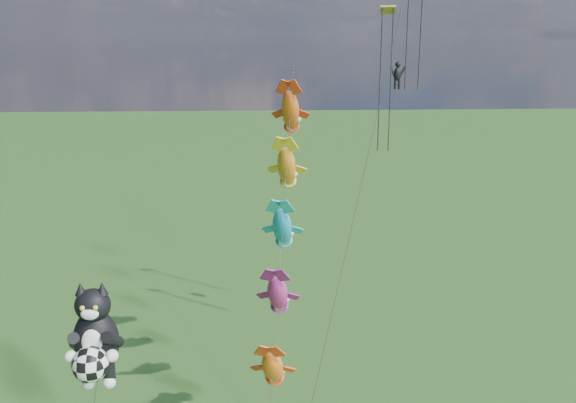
{
  "coord_description": "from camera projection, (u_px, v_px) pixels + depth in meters",
  "views": [
    {
      "loc": [
        10.58,
        -23.78,
        19.88
      ],
      "look_at": [
        12.47,
        10.36,
        10.96
      ],
      "focal_mm": 40.0,
      "sensor_mm": 36.0,
      "label": 1
    }
  ],
  "objects": [
    {
      "name": "parafoil_rig",
      "position": [
        397.0,
        57.0,
        37.71
      ],
      "size": [
        9.08,
        15.64,
        26.1
      ],
      "rotation": [
        0.0,
        0.0,
        -0.42
      ],
      "color": "brown",
      "rests_on": "ground"
    },
    {
      "name": "fish_windsock_rig",
      "position": [
        282.0,
        227.0,
        31.81
      ],
      "size": [
        2.84,
        15.8,
        18.9
      ],
      "rotation": [
        0.0,
        0.0,
        0.17
      ],
      "color": "brown",
      "rests_on": "ground"
    },
    {
      "name": "cat_kite_rig",
      "position": [
        94.0,
        340.0,
        26.63
      ],
      "size": [
        2.19,
        4.04,
        10.05
      ],
      "rotation": [
        0.0,
        0.0,
        -0.14
      ],
      "color": "brown",
      "rests_on": "ground"
    }
  ]
}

